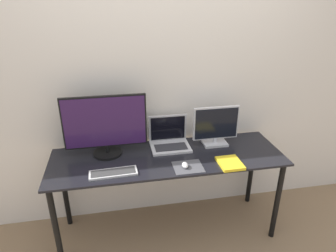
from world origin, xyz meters
name	(u,v)px	position (x,y,z in m)	size (l,w,h in m)	color
wall_back	(160,84)	(0.00, 0.66, 1.25)	(7.00, 0.05, 2.50)	silver
desk	(168,166)	(0.00, 0.30, 0.66)	(1.86, 0.60, 0.75)	black
monitor_left	(105,126)	(-0.47, 0.43, 1.00)	(0.65, 0.23, 0.49)	black
monitor_right	(216,126)	(0.44, 0.43, 0.92)	(0.39, 0.14, 0.34)	silver
laptop	(169,139)	(0.05, 0.48, 0.82)	(0.33, 0.25, 0.25)	silver
keyboard	(113,173)	(-0.43, 0.12, 0.76)	(0.35, 0.13, 0.02)	silver
mousepad	(188,167)	(0.12, 0.11, 0.76)	(0.22, 0.19, 0.00)	#47474C
mouse	(185,165)	(0.09, 0.11, 0.78)	(0.05, 0.07, 0.04)	silver
book	(230,163)	(0.44, 0.09, 0.76)	(0.17, 0.21, 0.02)	yellow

